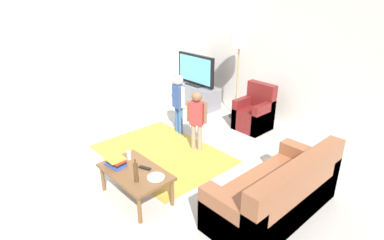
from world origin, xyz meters
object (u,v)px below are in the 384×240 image
Objects in this scene: tv_remote at (145,168)px; plate at (156,177)px; child_center at (197,116)px; book_stack at (116,161)px; armchair at (255,114)px; child_near_tv at (178,99)px; soda_can at (129,155)px; couch at (279,196)px; tv at (196,70)px; tv_stand at (196,95)px; coffee_table at (135,174)px; bottle at (136,172)px; floor_lamp at (239,45)px.

plate is (0.27, -0.02, -0.00)m from tv_remote.
book_stack is (0.17, -1.64, -0.15)m from child_center.
plate is at bearing 20.12° from book_stack.
book_stack is at bearing -84.16° from child_center.
armchair is 0.86× the size of child_center.
book_stack is at bearing -165.75° from tv_remote.
child_near_tv is 1.86m from soda_can.
tv is at bearing 151.62° from couch.
child_near_tv is 0.76m from child_center.
child_center is at bearing 87.29° from tv_remote.
tv_stand is 3.75m from plate.
armchair is at bearing 95.85° from coffee_table.
tv_remote is at bearing -53.95° from tv.
armchair is at bearing 102.28° from plate.
book_stack is (-0.27, -0.12, 0.11)m from coffee_table.
plate is (0.62, -2.87, 0.13)m from armchair.
couch is 5.82× the size of bottle.
couch is at bearing -13.82° from child_near_tv.
tv is 3.76× the size of book_stack.
child_near_tv is at bearing -98.48° from floor_lamp.
tv_stand is 3.64m from coffee_table.
couch is 8.18× the size of plate.
tv_stand is 4.10× the size of book_stack.
child_near_tv is at bearing 123.92° from coffee_table.
tv_stand is 0.60m from tv.
couch is at bearing -28.38° from tv.
armchair is 3.09m from book_stack.
bottle is at bearing -136.44° from couch.
armchair reaches higher than tv_stand.
floor_lamp is 1.68m from child_near_tv.
bottle reaches higher than tv_remote.
floor_lamp is (1.08, 0.15, 1.30)m from tv_stand.
couch is at bearing 40.17° from plate.
couch is at bearing 36.11° from coffee_table.
floor_lamp is at bearing 109.73° from bottle.
tv is at bearing 121.04° from soda_can.
soda_can is at bearing 96.96° from book_stack.
bottle reaches higher than book_stack.
tv is 3.39m from soda_can.
child_near_tv is 1.14× the size of coffee_table.
soda_can is (0.14, -1.42, -0.15)m from child_center.
tv_remote is at bearing -71.69° from floor_lamp.
armchair is (1.73, -0.04, 0.05)m from tv_stand.
floor_lamp is 3.62m from bottle.
tv_stand is 1.73m from armchair.
soda_can is at bearing 157.07° from bottle.
floor_lamp reaches higher than armchair.
armchair is 7.50× the size of soda_can.
plate is (0.10, 0.22, -0.12)m from bottle.
book_stack is 1.33× the size of plate.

